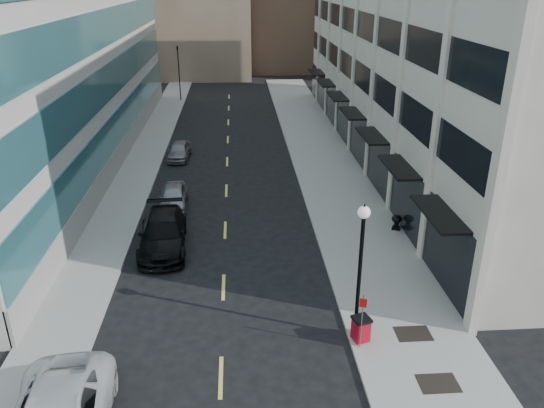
{
  "coord_description": "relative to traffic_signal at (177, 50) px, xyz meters",
  "views": [
    {
      "loc": [
        0.81,
        -13.06,
        13.25
      ],
      "look_at": [
        2.47,
        11.17,
        2.75
      ],
      "focal_mm": 35.0,
      "sensor_mm": 36.0,
      "label": 1
    }
  ],
  "objects": [
    {
      "name": "traffic_signal",
      "position": [
        0.0,
        0.0,
        0.0
      ],
      "size": [
        0.66,
        0.66,
        6.98
      ],
      "color": "black",
      "rests_on": "ground"
    },
    {
      "name": "sidewalk_right",
      "position": [
        13.0,
        -28.0,
        -5.64
      ],
      "size": [
        5.0,
        80.0,
        0.15
      ],
      "primitive_type": "cube",
      "color": "gray",
      "rests_on": "ground"
    },
    {
      "name": "grate_mid",
      "position": [
        13.1,
        -47.0,
        -5.56
      ],
      "size": [
        1.4,
        1.0,
        0.01
      ],
      "primitive_type": "cube",
      "color": "black",
      "rests_on": "sidewalk_right"
    },
    {
      "name": "car_silver_sedan",
      "position": [
        2.3,
        -30.57,
        -5.02
      ],
      "size": [
        1.83,
        4.18,
        1.4
      ],
      "primitive_type": "imported",
      "rotation": [
        0.0,
        0.0,
        0.04
      ],
      "color": "gray",
      "rests_on": "ground"
    },
    {
      "name": "trash_bin",
      "position": [
        10.9,
        -44.44,
        -5.01
      ],
      "size": [
        0.8,
        0.8,
        1.04
      ],
      "rotation": [
        0.0,
        0.0,
        0.3
      ],
      "color": "#A30A1B",
      "rests_on": "sidewalk_right"
    },
    {
      "name": "sign_post",
      "position": [
        10.8,
        -44.84,
        -4.06
      ],
      "size": [
        0.26,
        0.13,
        2.33
      ],
      "rotation": [
        0.0,
        0.0,
        -0.37
      ],
      "color": "slate",
      "rests_on": "sidewalk_right"
    },
    {
      "name": "skyline_stone",
      "position": [
        23.5,
        18.0,
        4.28
      ],
      "size": [
        10.0,
        14.0,
        20.0
      ],
      "primitive_type": "cube",
      "color": "beige",
      "rests_on": "ground"
    },
    {
      "name": "building_right",
      "position": [
        22.44,
        -21.01,
        3.28
      ],
      "size": [
        15.3,
        46.5,
        18.25
      ],
      "color": "beige",
      "rests_on": "ground"
    },
    {
      "name": "grate_far",
      "position": [
        13.1,
        -44.2,
        -5.56
      ],
      "size": [
        1.4,
        1.0,
        0.01
      ],
      "primitive_type": "cube",
      "color": "black",
      "rests_on": "sidewalk_right"
    },
    {
      "name": "lamppost",
      "position": [
        10.8,
        -43.99,
        -2.26
      ],
      "size": [
        0.47,
        0.47,
        5.64
      ],
      "color": "black",
      "rests_on": "sidewalk_right"
    },
    {
      "name": "urn_planter",
      "position": [
        15.1,
        -34.82,
        -5.06
      ],
      "size": [
        0.6,
        0.6,
        0.83
      ],
      "rotation": [
        0.0,
        0.0,
        -0.43
      ],
      "color": "black",
      "rests_on": "sidewalk_right"
    },
    {
      "name": "road_centerline",
      "position": [
        5.5,
        -31.0,
        -5.71
      ],
      "size": [
        0.15,
        68.2,
        0.01
      ],
      "color": "#D8CC4C",
      "rests_on": "ground"
    },
    {
      "name": "car_grey_sedan",
      "position": [
        1.77,
        -21.0,
        -5.06
      ],
      "size": [
        1.77,
        3.96,
        1.32
      ],
      "primitive_type": "imported",
      "rotation": [
        0.0,
        0.0,
        -0.05
      ],
      "color": "gray",
      "rests_on": "ground"
    },
    {
      "name": "car_black_pickup",
      "position": [
        2.3,
        -35.91,
        -4.87
      ],
      "size": [
        2.75,
        6.0,
        1.7
      ],
      "primitive_type": "imported",
      "rotation": [
        0.0,
        0.0,
        0.06
      ],
      "color": "black",
      "rests_on": "ground"
    },
    {
      "name": "sidewalk_left",
      "position": [
        -1.0,
        -28.0,
        -5.64
      ],
      "size": [
        3.0,
        80.0,
        0.15
      ],
      "primitive_type": "cube",
      "color": "gray",
      "rests_on": "ground"
    }
  ]
}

